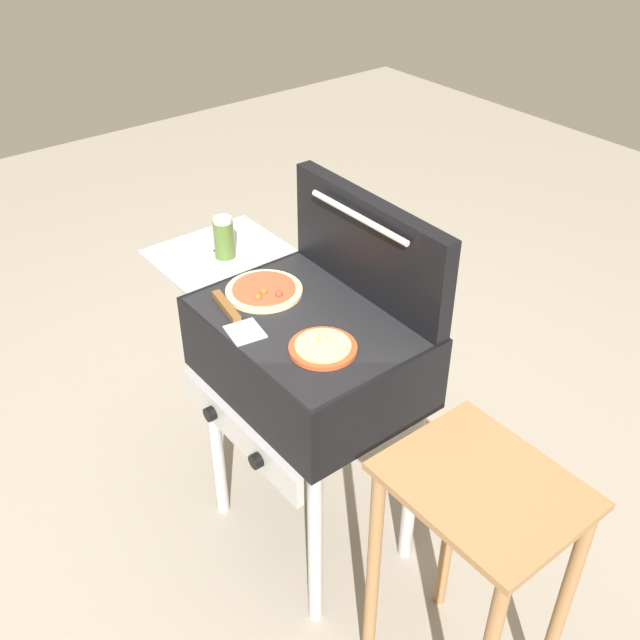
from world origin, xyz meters
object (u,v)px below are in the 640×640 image
object	(u,v)px
pizza_cheese	(323,347)
prep_table	(473,549)
sauce_jar	(224,238)
spatula	(234,317)
pizza_pepperoni	(264,290)
grill	(305,357)

from	to	relation	value
pizza_cheese	prep_table	world-z (taller)	pizza_cheese
pizza_cheese	sauce_jar	size ratio (longest dim) A/B	1.34
sauce_jar	spatula	distance (m)	0.36
pizza_cheese	pizza_pepperoni	size ratio (longest dim) A/B	0.80
grill	spatula	distance (m)	0.25
prep_table	grill	bearing A→B (deg)	-179.63
pizza_cheese	prep_table	size ratio (longest dim) A/B	0.23
pizza_pepperoni	prep_table	size ratio (longest dim) A/B	0.28
pizza_cheese	sauce_jar	world-z (taller)	sauce_jar
spatula	prep_table	bearing A→B (deg)	12.02
sauce_jar	prep_table	bearing A→B (deg)	-0.07
pizza_cheese	spatula	xyz separation A→B (m)	(-0.26, -0.11, -0.00)
pizza_cheese	spatula	distance (m)	0.29
grill	spatula	world-z (taller)	spatula
spatula	prep_table	xyz separation A→B (m)	(0.78, 0.17, -0.34)
sauce_jar	spatula	xyz separation A→B (m)	(0.31, -0.17, -0.06)
sauce_jar	grill	bearing A→B (deg)	-0.77
pizza_cheese	sauce_jar	bearing A→B (deg)	173.92
pizza_pepperoni	spatula	bearing A→B (deg)	-67.75
grill	sauce_jar	world-z (taller)	sauce_jar
grill	pizza_pepperoni	size ratio (longest dim) A/B	4.24
pizza_cheese	pizza_pepperoni	bearing A→B (deg)	173.81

